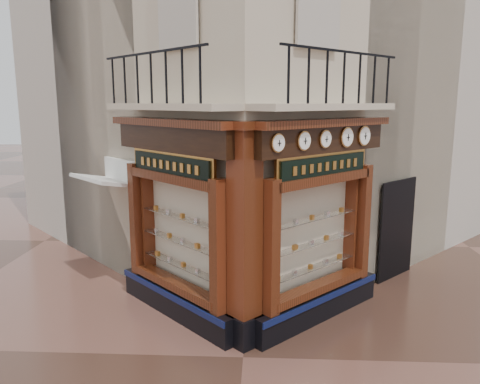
# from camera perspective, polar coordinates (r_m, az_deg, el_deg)

# --- Properties ---
(ground) EXTENTS (80.00, 80.00, 0.00)m
(ground) POSITION_cam_1_polar(r_m,az_deg,el_deg) (8.46, 0.39, -19.51)
(ground) COLOR #472B21
(ground) RESTS_ON ground
(main_building) EXTENTS (11.31, 11.31, 12.00)m
(main_building) POSITION_cam_1_polar(r_m,az_deg,el_deg) (13.56, 1.61, 18.16)
(main_building) COLOR beige
(main_building) RESTS_ON ground
(neighbour_left) EXTENTS (11.31, 11.31, 11.00)m
(neighbour_left) POSITION_cam_1_polar(r_m,az_deg,el_deg) (16.21, -7.29, 15.10)
(neighbour_left) COLOR beige
(neighbour_left) RESTS_ON ground
(neighbour_right) EXTENTS (11.31, 11.31, 11.00)m
(neighbour_right) POSITION_cam_1_polar(r_m,az_deg,el_deg) (16.12, 10.95, 15.02)
(neighbour_right) COLOR beige
(neighbour_right) RESTS_ON ground
(shopfront_left) EXTENTS (2.86, 2.86, 3.98)m
(shopfront_left) POSITION_cam_1_polar(r_m,az_deg,el_deg) (9.32, -7.86, -3.54)
(shopfront_left) COLOR black
(shopfront_left) RESTS_ON ground
(shopfront_right) EXTENTS (2.86, 2.86, 3.98)m
(shopfront_right) POSITION_cam_1_polar(r_m,az_deg,el_deg) (9.22, 9.62, -3.74)
(shopfront_right) COLOR black
(shopfront_right) RESTS_ON ground
(corner_pilaster) EXTENTS (0.85, 0.85, 3.98)m
(corner_pilaster) POSITION_cam_1_polar(r_m,az_deg,el_deg) (8.14, 0.56, -5.77)
(corner_pilaster) COLOR black
(corner_pilaster) RESTS_ON ground
(balcony) EXTENTS (5.94, 2.97, 1.03)m
(balcony) POSITION_cam_1_polar(r_m,az_deg,el_deg) (8.78, 0.85, 10.47)
(balcony) COLOR beige
(balcony) RESTS_ON ground
(clock_a) EXTENTS (0.26, 0.26, 0.32)m
(clock_a) POSITION_cam_1_polar(r_m,az_deg,el_deg) (7.77, 4.64, 5.97)
(clock_a) COLOR #AB7139
(clock_a) RESTS_ON ground
(clock_b) EXTENTS (0.28, 0.28, 0.35)m
(clock_b) POSITION_cam_1_polar(r_m,az_deg,el_deg) (8.26, 7.80, 6.20)
(clock_b) COLOR #AB7139
(clock_b) RESTS_ON ground
(clock_c) EXTENTS (0.27, 0.27, 0.33)m
(clock_c) POSITION_cam_1_polar(r_m,az_deg,el_deg) (8.73, 10.35, 6.37)
(clock_c) COLOR #AB7139
(clock_c) RESTS_ON ground
(clock_d) EXTENTS (0.31, 0.31, 0.39)m
(clock_d) POSITION_cam_1_polar(r_m,az_deg,el_deg) (9.26, 12.89, 6.52)
(clock_d) COLOR #AB7139
(clock_d) RESTS_ON ground
(clock_e) EXTENTS (0.32, 0.32, 0.40)m
(clock_e) POSITION_cam_1_polar(r_m,az_deg,el_deg) (9.75, 14.89, 6.63)
(clock_e) COLOR #AB7139
(clock_e) RESTS_ON ground
(awning) EXTENTS (1.88, 1.88, 0.28)m
(awning) POSITION_cam_1_polar(r_m,az_deg,el_deg) (11.80, -15.45, -10.80)
(awning) COLOR white
(awning) RESTS_ON ground
(signboard_left) EXTENTS (1.92, 1.92, 0.51)m
(signboard_left) POSITION_cam_1_polar(r_m,az_deg,el_deg) (9.06, -8.45, 3.28)
(signboard_left) COLOR #C7883A
(signboard_left) RESTS_ON ground
(signboard_right) EXTENTS (1.90, 1.90, 0.51)m
(signboard_right) POSITION_cam_1_polar(r_m,az_deg,el_deg) (8.96, 10.23, 3.14)
(signboard_right) COLOR #C7883A
(signboard_right) RESTS_ON ground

